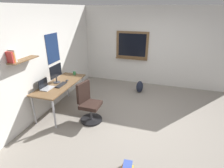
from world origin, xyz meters
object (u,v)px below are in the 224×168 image
at_px(laptop, 46,86).
at_px(monitor_primary, 56,73).
at_px(office_chair, 89,105).
at_px(book_stack_on_floor, 127,167).
at_px(coffee_mug, 74,73).
at_px(backpack, 140,87).
at_px(computer_mouse, 67,80).
at_px(desk, 60,86).
at_px(keyboard, 61,85).

xyz_separation_m(laptop, monitor_primary, (0.40, -0.05, 0.22)).
distance_m(office_chair, book_stack_on_floor, 1.72).
xyz_separation_m(office_chair, coffee_mug, (0.92, 0.83, 0.39)).
bearing_deg(backpack, coffee_mug, 119.69).
relative_size(monitor_primary, computer_mouse, 4.46).
height_order(desk, laptop, laptop).
height_order(laptop, computer_mouse, laptop).
distance_m(office_chair, backpack, 2.13).
bearing_deg(laptop, coffee_mug, -9.97).
xyz_separation_m(office_chair, backpack, (1.92, -0.91, -0.22)).
xyz_separation_m(keyboard, book_stack_on_floor, (-1.31, -1.99, -0.71)).
height_order(laptop, monitor_primary, monitor_primary).
relative_size(computer_mouse, book_stack_on_floor, 0.42).
bearing_deg(office_chair, keyboard, 79.97).
bearing_deg(book_stack_on_floor, coffee_mug, 44.34).
xyz_separation_m(desk, office_chair, (-0.22, -0.86, -0.28)).
relative_size(desk, laptop, 5.17).
height_order(coffee_mug, book_stack_on_floor, coffee_mug).
bearing_deg(backpack, desk, 133.66).
xyz_separation_m(laptop, coffee_mug, (1.06, -0.19, -0.01)).
xyz_separation_m(desk, keyboard, (-0.08, -0.08, 0.08)).
xyz_separation_m(coffee_mug, book_stack_on_floor, (-2.09, -2.04, -0.75)).
bearing_deg(office_chair, laptop, 97.92).
distance_m(monitor_primary, backpack, 2.65).
relative_size(desk, keyboard, 4.33).
xyz_separation_m(office_chair, monitor_primary, (0.26, 0.97, 0.62)).
bearing_deg(office_chair, book_stack_on_floor, -134.05).
xyz_separation_m(desk, laptop, (-0.36, 0.15, 0.12)).
distance_m(office_chair, monitor_primary, 1.18).
height_order(office_chair, monitor_primary, monitor_primary).
xyz_separation_m(backpack, book_stack_on_floor, (-3.08, -0.29, -0.13)).
relative_size(office_chair, coffee_mug, 10.33).
height_order(computer_mouse, book_stack_on_floor, computer_mouse).
bearing_deg(book_stack_on_floor, keyboard, 56.72).
height_order(monitor_primary, book_stack_on_floor, monitor_primary).
bearing_deg(coffee_mug, computer_mouse, -174.30).
relative_size(office_chair, laptop, 3.06).
relative_size(laptop, coffee_mug, 3.37).
relative_size(office_chair, monitor_primary, 2.05).
bearing_deg(office_chair, monitor_primary, 75.09).
height_order(monitor_primary, backpack, monitor_primary).
bearing_deg(laptop, keyboard, -40.17).
distance_m(desk, keyboard, 0.14).
bearing_deg(computer_mouse, keyboard, 180.00).
relative_size(laptop, computer_mouse, 2.98).
bearing_deg(keyboard, monitor_primary, 57.47).
xyz_separation_m(desk, backpack, (1.70, -1.78, -0.50)).
bearing_deg(coffee_mug, backpack, -60.31).
distance_m(desk, laptop, 0.41).
height_order(monitor_primary, keyboard, monitor_primary).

